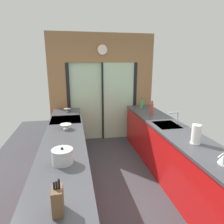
# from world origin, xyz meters

# --- Properties ---
(ground_plane) EXTENTS (5.04, 7.60, 0.02)m
(ground_plane) POSITION_xyz_m (0.00, 0.60, -0.01)
(ground_plane) COLOR #38383D
(back_wall_unit) EXTENTS (2.64, 0.12, 2.70)m
(back_wall_unit) POSITION_xyz_m (0.00, 2.40, 1.52)
(back_wall_unit) COLOR olive
(back_wall_unit) RESTS_ON ground_plane
(left_counter_run) EXTENTS (0.62, 3.80, 0.92)m
(left_counter_run) POSITION_xyz_m (-0.91, 0.13, 0.47)
(left_counter_run) COLOR red
(left_counter_run) RESTS_ON ground_plane
(right_counter_run) EXTENTS (0.62, 3.80, 0.92)m
(right_counter_run) POSITION_xyz_m (0.91, 0.30, 0.46)
(right_counter_run) COLOR red
(right_counter_run) RESTS_ON ground_plane
(sink_faucet) EXTENTS (0.19, 0.02, 0.23)m
(sink_faucet) POSITION_xyz_m (1.05, 0.55, 1.07)
(sink_faucet) COLOR #B7BABC
(sink_faucet) RESTS_ON right_counter_run
(oven_range) EXTENTS (0.60, 0.60, 0.92)m
(oven_range) POSITION_xyz_m (-0.91, 1.25, 0.46)
(oven_range) COLOR #B7BABC
(oven_range) RESTS_ON ground_plane
(mixing_bowl_near) EXTENTS (0.19, 0.19, 0.09)m
(mixing_bowl_near) POSITION_xyz_m (-0.89, 0.66, 0.97)
(mixing_bowl_near) COLOR silver
(mixing_bowl_near) RESTS_ON left_counter_run
(mixing_bowl_far) EXTENTS (0.16, 0.16, 0.08)m
(mixing_bowl_far) POSITION_xyz_m (-0.89, 1.86, 0.96)
(mixing_bowl_far) COLOR gray
(mixing_bowl_far) RESTS_ON left_counter_run
(knife_block) EXTENTS (0.08, 0.14, 0.28)m
(knife_block) POSITION_xyz_m (-0.89, -1.25, 1.03)
(knife_block) COLOR brown
(knife_block) RESTS_ON left_counter_run
(stock_pot) EXTENTS (0.24, 0.24, 0.19)m
(stock_pot) POSITION_xyz_m (-0.89, -0.50, 1.00)
(stock_pot) COLOR #B7BABC
(stock_pot) RESTS_ON left_counter_run
(soap_bottle_near) EXTENTS (0.07, 0.07, 0.29)m
(soap_bottle_near) POSITION_xyz_m (0.89, 1.27, 1.05)
(soap_bottle_near) COLOR #B23D2D
(soap_bottle_near) RESTS_ON right_counter_run
(soap_bottle_far) EXTENTS (0.07, 0.07, 0.24)m
(soap_bottle_far) POSITION_xyz_m (0.89, 1.90, 1.02)
(soap_bottle_far) COLOR #339E56
(soap_bottle_far) RESTS_ON right_counter_run
(paper_towel_roll) EXTENTS (0.14, 0.14, 0.30)m
(paper_towel_roll) POSITION_xyz_m (0.89, -0.30, 1.06)
(paper_towel_roll) COLOR #B7BABC
(paper_towel_roll) RESTS_ON right_counter_run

